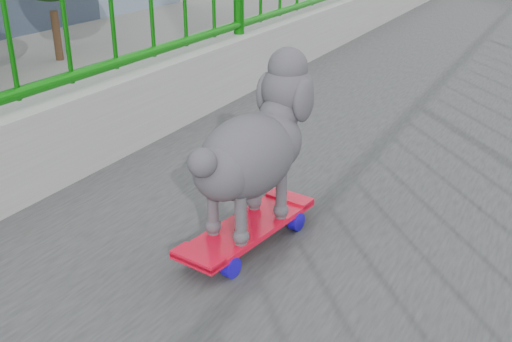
{
  "coord_description": "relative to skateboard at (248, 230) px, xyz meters",
  "views": [
    {
      "loc": [
        0.22,
        3.16,
        7.91
      ],
      "look_at": [
        -0.53,
        4.56,
        7.22
      ],
      "focal_mm": 42.0,
      "sensor_mm": 36.0,
      "label": 1
    }
  ],
  "objects": [
    {
      "name": "skateboard",
      "position": [
        0.0,
        0.0,
        0.0
      ],
      "size": [
        0.22,
        0.52,
        0.07
      ],
      "rotation": [
        0.0,
        0.0,
        -0.15
      ],
      "color": "red",
      "rests_on": "footbridge"
    },
    {
      "name": "car_0",
      "position": [
        -5.47,
        11.42,
        -6.25
      ],
      "size": [
        1.88,
        4.67,
        1.59
      ],
      "primitive_type": "imported",
      "color": "#99999E",
      "rests_on": "ground"
    },
    {
      "name": "car_1",
      "position": [
        -8.67,
        7.06,
        -6.28
      ],
      "size": [
        1.63,
        4.67,
        1.54
      ],
      "primitive_type": "imported",
      "color": "black",
      "rests_on": "ground"
    },
    {
      "name": "poodle",
      "position": [
        0.0,
        0.03,
        0.25
      ],
      "size": [
        0.27,
        0.53,
        0.44
      ],
      "rotation": [
        0.0,
        0.0,
        -0.15
      ],
      "color": "#29282C",
      "rests_on": "skateboard"
    },
    {
      "name": "car_5",
      "position": [
        -5.47,
        12.09,
        -6.25
      ],
      "size": [
        1.69,
        4.84,
        1.59
      ],
      "primitive_type": "imported",
      "color": "#99999E",
      "rests_on": "ground"
    }
  ]
}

